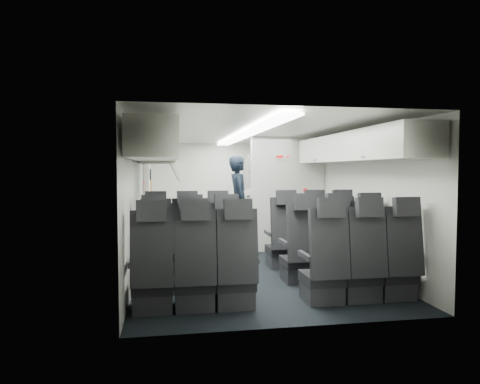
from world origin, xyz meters
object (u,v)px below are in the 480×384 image
object	(u,v)px
seat_row_mid	(263,255)
flight_attendant	(239,200)
seat_row_front	(250,243)
boarding_door	(147,200)
galley_unit	(263,195)
carry_on_bag	(154,153)
seat_row_rear	(281,270)

from	to	relation	value
seat_row_mid	flight_attendant	world-z (taller)	flight_attendant
seat_row_front	flight_attendant	xyz separation A→B (m)	(0.18, 2.15, 0.51)
seat_row_front	seat_row_mid	bearing A→B (deg)	-90.00
boarding_door	flight_attendant	size ratio (longest dim) A/B	1.02
seat_row_mid	galley_unit	size ratio (longest dim) A/B	1.75
boarding_door	flight_attendant	xyz separation A→B (m)	(1.82, 0.07, -0.04)
flight_attendant	seat_row_front	bearing A→B (deg)	175.86
boarding_door	flight_attendant	world-z (taller)	boarding_door
seat_row_front	galley_unit	size ratio (longest dim) A/B	1.75
seat_row_mid	carry_on_bag	xyz separation A→B (m)	(-1.44, 1.04, 1.39)
galley_unit	flight_attendant	bearing A→B (deg)	-124.97
flight_attendant	carry_on_bag	size ratio (longest dim) A/B	4.43
galley_unit	flight_attendant	world-z (taller)	galley_unit
carry_on_bag	seat_row_rear	bearing A→B (deg)	-47.06
boarding_door	carry_on_bag	xyz separation A→B (m)	(0.20, -1.95, 0.84)
flight_attendant	galley_unit	bearing A→B (deg)	-34.32
carry_on_bag	flight_attendant	bearing A→B (deg)	57.45
galley_unit	seat_row_front	bearing A→B (deg)	-106.28
seat_row_front	seat_row_rear	size ratio (longest dim) A/B	1.00
seat_row_mid	boarding_door	bearing A→B (deg)	118.77
seat_row_mid	boarding_door	xyz separation A→B (m)	(-1.64, 2.99, 0.55)
galley_unit	boarding_door	distance (m)	2.84
seat_row_front	boarding_door	bearing A→B (deg)	128.16
flight_attendant	seat_row_mid	bearing A→B (deg)	177.27
galley_unit	carry_on_bag	xyz separation A→B (m)	(-2.39, -3.12, 0.84)
seat_row_front	flight_attendant	world-z (taller)	flight_attendant
flight_attendant	carry_on_bag	bearing A→B (deg)	141.82
seat_row_front	seat_row_mid	xyz separation A→B (m)	(0.00, -0.90, 0.00)
seat_row_rear	carry_on_bag	bearing A→B (deg)	126.65
seat_row_rear	boarding_door	distance (m)	4.25
seat_row_front	galley_unit	bearing A→B (deg)	73.72
seat_row_mid	galley_unit	xyz separation A→B (m)	(0.95, 4.15, 0.55)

